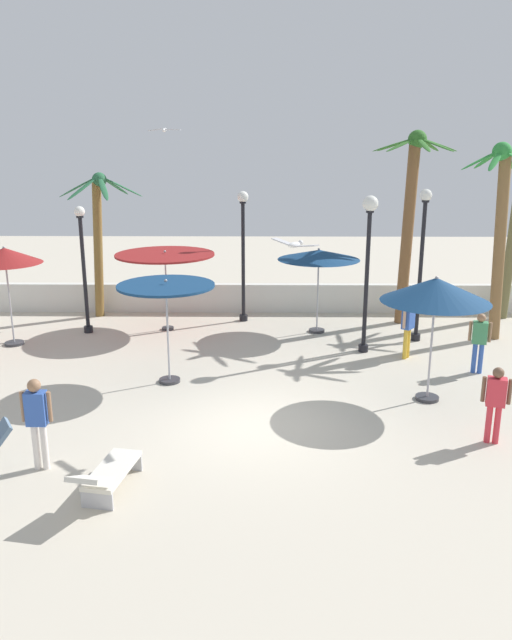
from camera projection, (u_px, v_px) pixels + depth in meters
ground_plane at (254, 425)px, 13.21m from camera, size 56.00×56.00×0.00m
boundary_wall at (258, 298)px, 21.98m from camera, size 25.20×0.30×1.01m
patio_umbrella_0 at (319, 256)px, 19.09m from camera, size 2.54×2.54×2.69m
patio_umbrella_1 at (436, 291)px, 13.81m from camera, size 2.44×2.44×2.94m
patio_umbrella_2 at (166, 293)px, 14.97m from camera, size 2.36×2.36×2.63m
patio_umbrella_3 at (5, 257)px, 17.78m from camera, size 2.09×2.09×2.95m
patio_umbrella_4 at (165, 256)px, 19.36m from camera, size 3.10×3.10×2.57m
palm_tree_1 at (99, 227)px, 20.77m from camera, size 2.78×2.66×4.87m
palm_tree_2 at (500, 223)px, 18.14m from camera, size 2.30×2.12×5.82m
palm_tree_3 at (410, 208)px, 19.78m from camera, size 2.74×2.75×6.18m
lamp_post_0 at (83, 262)px, 19.09m from camera, size 0.32×0.32×3.96m
lamp_post_1 at (368, 249)px, 17.07m from camera, size 0.43×0.43×4.43m
lamp_post_2 at (243, 244)px, 20.30m from camera, size 0.36×0.36×4.31m
lamp_post_3 at (422, 254)px, 18.18m from camera, size 0.35×0.35×4.52m
lounge_chair_0 at (107, 474)px, 10.46m from camera, size 0.87×1.92×0.82m
guest_0 at (479, 338)px, 15.96m from camera, size 0.54×0.33×1.60m
guest_1 at (37, 415)px, 11.14m from camera, size 0.56×0.24×1.75m
guest_2 at (408, 322)px, 17.06m from camera, size 0.41×0.45×1.70m
guest_3 at (496, 398)px, 12.16m from camera, size 0.54×0.33×1.59m
seagull_0 at (164, 130)px, 20.69m from camera, size 1.10×0.38×0.14m
seagull_1 at (295, 244)px, 12.22m from camera, size 0.91×1.04×0.14m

